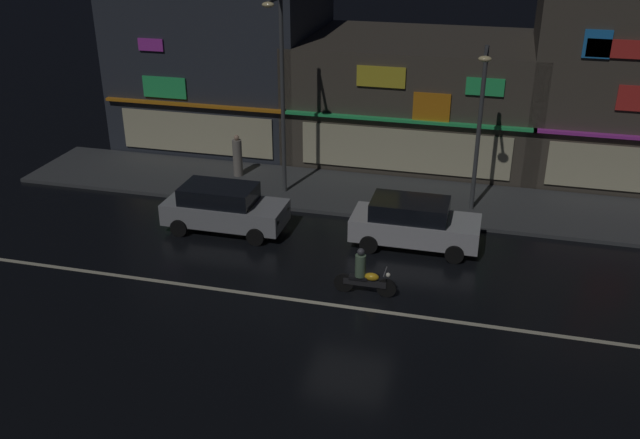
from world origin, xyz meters
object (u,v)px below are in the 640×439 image
object	(u,v)px
pedestrian_on_sidewalk	(238,157)
parked_car_near_kerb	(414,223)
streetlamp_mid	(480,116)
parked_car_trailing	(224,207)
motorcycle_following	(363,275)
traffic_cone	(373,225)
streetlamp_west	(281,83)

from	to	relation	value
pedestrian_on_sidewalk	parked_car_near_kerb	bearing A→B (deg)	-30.04
streetlamp_mid	parked_car_trailing	distance (m)	9.64
streetlamp_mid	pedestrian_on_sidewalk	world-z (taller)	streetlamp_mid
parked_car_trailing	motorcycle_following	xyz separation A→B (m)	(5.68, -3.16, -0.24)
parked_car_trailing	traffic_cone	size ratio (longest dim) A/B	7.82
parked_car_near_kerb	pedestrian_on_sidewalk	bearing A→B (deg)	-28.93
streetlamp_west	motorcycle_following	size ratio (longest dim) A/B	3.99
streetlamp_west	parked_car_near_kerb	bearing A→B (deg)	-28.60
parked_car_trailing	motorcycle_following	bearing A→B (deg)	150.97
pedestrian_on_sidewalk	parked_car_trailing	size ratio (longest dim) A/B	0.41
streetlamp_west	traffic_cone	size ratio (longest dim) A/B	13.80
streetlamp_mid	motorcycle_following	distance (m)	7.90
parked_car_near_kerb	streetlamp_west	bearing A→B (deg)	-28.60
parked_car_trailing	parked_car_near_kerb	bearing A→B (deg)	-176.48
streetlamp_mid	pedestrian_on_sidewalk	distance (m)	10.26
streetlamp_mid	traffic_cone	bearing A→B (deg)	-144.31
streetlamp_west	pedestrian_on_sidewalk	xyz separation A→B (m)	(-2.41, 1.38, -3.63)
parked_car_near_kerb	motorcycle_following	xyz separation A→B (m)	(-1.02, -3.57, -0.24)
parked_car_trailing	pedestrian_on_sidewalk	bearing A→B (deg)	-75.04
parked_car_near_kerb	parked_car_trailing	bearing A→B (deg)	3.52
streetlamp_mid	traffic_cone	xyz separation A→B (m)	(-3.30, -2.37, -3.54)
parked_car_near_kerb	parked_car_trailing	size ratio (longest dim) A/B	1.00
streetlamp_mid	pedestrian_on_sidewalk	bearing A→B (deg)	172.36
streetlamp_mid	motorcycle_following	bearing A→B (deg)	-112.67
motorcycle_following	pedestrian_on_sidewalk	bearing A→B (deg)	130.04
streetlamp_west	streetlamp_mid	size ratio (longest dim) A/B	1.24
motorcycle_following	parked_car_near_kerb	bearing A→B (deg)	73.01
motorcycle_following	streetlamp_west	bearing A→B (deg)	123.51
traffic_cone	parked_car_trailing	bearing A→B (deg)	-167.49
parked_car_trailing	motorcycle_following	size ratio (longest dim) A/B	2.26
traffic_cone	streetlamp_west	bearing A→B (deg)	150.32
streetlamp_mid	parked_car_trailing	xyz separation A→B (m)	(-8.47, -3.52, -2.95)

